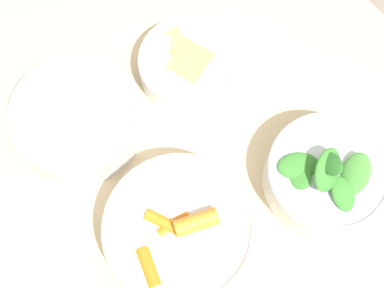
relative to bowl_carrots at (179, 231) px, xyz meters
The scene contains 6 objects.
ground_plane 0.81m from the bowl_carrots, 74.40° to the right, with size 10.00×10.00×0.00m, color gray.
dining_table 0.18m from the bowl_carrots, 74.40° to the right, with size 1.05×0.80×0.77m.
bowl_carrots is the anchor object (origin of this frame).
bowl_greens 0.21m from the bowl_carrots, 108.05° to the right, with size 0.17×0.17×0.10m.
bowl_beans_hotdog 0.22m from the bowl_carrots, ahead, with size 0.18×0.18×0.06m.
bowl_cookies 0.25m from the bowl_carrots, 41.38° to the right, with size 0.15×0.15×0.04m.
Camera 1 is at (-0.13, 0.13, 1.49)m, focal length 50.00 mm.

